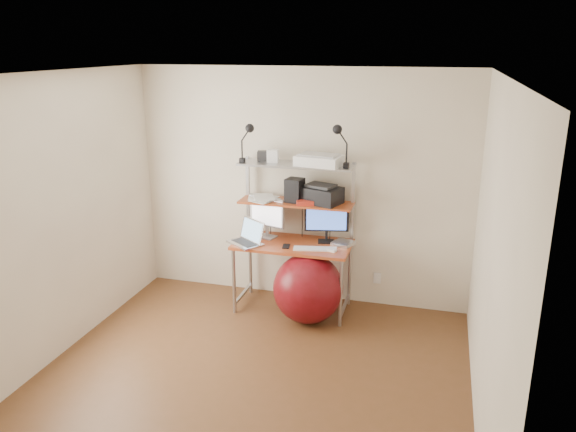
# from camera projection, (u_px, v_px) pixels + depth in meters

# --- Properties ---
(room) EXTENTS (3.60, 3.60, 3.60)m
(room) POSITION_uv_depth(u_px,v_px,m) (245.00, 242.00, 4.32)
(room) COLOR brown
(room) RESTS_ON ground
(computer_desk) EXTENTS (1.20, 0.60, 1.57)m
(computer_desk) POSITION_uv_depth(u_px,v_px,m) (294.00, 221.00, 5.79)
(computer_desk) COLOR #B14B22
(computer_desk) RESTS_ON ground
(desktop) EXTENTS (1.20, 0.60, 0.00)m
(desktop) POSITION_uv_depth(u_px,v_px,m) (293.00, 243.00, 5.79)
(desktop) COLOR #B14B22
(desktop) RESTS_ON computer_desk
(mid_shelf) EXTENTS (1.18, 0.34, 0.00)m
(mid_shelf) POSITION_uv_depth(u_px,v_px,m) (296.00, 202.00, 5.79)
(mid_shelf) COLOR #B14B22
(mid_shelf) RESTS_ON computer_desk
(top_shelf) EXTENTS (1.18, 0.34, 0.00)m
(top_shelf) POSITION_uv_depth(u_px,v_px,m) (296.00, 164.00, 5.68)
(top_shelf) COLOR #A3A3A8
(top_shelf) RESTS_ON computer_desk
(floor) EXTENTS (3.60, 3.60, 0.00)m
(floor) POSITION_uv_depth(u_px,v_px,m) (248.00, 383.00, 4.69)
(floor) COLOR brown
(floor) RESTS_ON ground
(wall_outlet) EXTENTS (0.08, 0.01, 0.12)m
(wall_outlet) POSITION_uv_depth(u_px,v_px,m) (377.00, 278.00, 6.03)
(wall_outlet) COLOR white
(wall_outlet) RESTS_ON room
(monitor_silver) EXTENTS (0.41, 0.20, 0.47)m
(monitor_silver) POSITION_uv_depth(u_px,v_px,m) (267.00, 215.00, 5.91)
(monitor_silver) COLOR #AFAFB4
(monitor_silver) RESTS_ON desktop
(monitor_black) EXTENTS (0.45, 0.16, 0.46)m
(monitor_black) POSITION_uv_depth(u_px,v_px,m) (327.00, 221.00, 5.77)
(monitor_black) COLOR black
(monitor_black) RESTS_ON desktop
(laptop) EXTENTS (0.45, 0.43, 0.31)m
(laptop) POSITION_uv_depth(u_px,v_px,m) (249.00, 238.00, 5.78)
(laptop) COLOR silver
(laptop) RESTS_ON desktop
(keyboard) EXTENTS (0.45, 0.20, 0.01)m
(keyboard) POSITION_uv_depth(u_px,v_px,m) (315.00, 249.00, 5.62)
(keyboard) COLOR white
(keyboard) RESTS_ON desktop
(mouse) EXTENTS (0.10, 0.07, 0.02)m
(mouse) POSITION_uv_depth(u_px,v_px,m) (332.00, 250.00, 5.56)
(mouse) COLOR white
(mouse) RESTS_ON desktop
(mac_mini) EXTENTS (0.24, 0.24, 0.04)m
(mac_mini) POSITION_uv_depth(u_px,v_px,m) (343.00, 243.00, 5.74)
(mac_mini) COLOR silver
(mac_mini) RESTS_ON desktop
(phone) EXTENTS (0.09, 0.14, 0.01)m
(phone) POSITION_uv_depth(u_px,v_px,m) (286.00, 246.00, 5.69)
(phone) COLOR black
(phone) RESTS_ON desktop
(printer) EXTENTS (0.48, 0.40, 0.20)m
(printer) POSITION_uv_depth(u_px,v_px,m) (321.00, 194.00, 5.72)
(printer) COLOR black
(printer) RESTS_ON mid_shelf
(nas_cube) EXTENTS (0.19, 0.19, 0.24)m
(nas_cube) POSITION_uv_depth(u_px,v_px,m) (295.00, 190.00, 5.75)
(nas_cube) COLOR black
(nas_cube) RESTS_ON mid_shelf
(red_box) EXTENTS (0.20, 0.16, 0.05)m
(red_box) POSITION_uv_depth(u_px,v_px,m) (305.00, 203.00, 5.67)
(red_box) COLOR red
(red_box) RESTS_ON mid_shelf
(scanner) EXTENTS (0.48, 0.35, 0.12)m
(scanner) POSITION_uv_depth(u_px,v_px,m) (319.00, 160.00, 5.57)
(scanner) COLOR white
(scanner) RESTS_ON top_shelf
(box_white) EXTENTS (0.12, 0.10, 0.13)m
(box_white) POSITION_uv_depth(u_px,v_px,m) (273.00, 156.00, 5.72)
(box_white) COLOR white
(box_white) RESTS_ON top_shelf
(box_grey) EXTENTS (0.12, 0.12, 0.10)m
(box_grey) POSITION_uv_depth(u_px,v_px,m) (262.00, 156.00, 5.81)
(box_grey) COLOR #2C2C2E
(box_grey) RESTS_ON top_shelf
(clip_lamp_left) EXTENTS (0.16, 0.09, 0.40)m
(clip_lamp_left) POSITION_uv_depth(u_px,v_px,m) (248.00, 135.00, 5.60)
(clip_lamp_left) COLOR black
(clip_lamp_left) RESTS_ON top_shelf
(clip_lamp_right) EXTENTS (0.17, 0.09, 0.42)m
(clip_lamp_right) POSITION_uv_depth(u_px,v_px,m) (339.00, 136.00, 5.39)
(clip_lamp_right) COLOR black
(clip_lamp_right) RESTS_ON top_shelf
(exercise_ball) EXTENTS (0.71, 0.71, 0.71)m
(exercise_ball) POSITION_uv_depth(u_px,v_px,m) (308.00, 288.00, 5.65)
(exercise_ball) COLOR maroon
(exercise_ball) RESTS_ON floor
(paper_stack) EXTENTS (0.39, 0.42, 0.02)m
(paper_stack) POSITION_uv_depth(u_px,v_px,m) (263.00, 198.00, 5.88)
(paper_stack) COLOR white
(paper_stack) RESTS_ON mid_shelf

